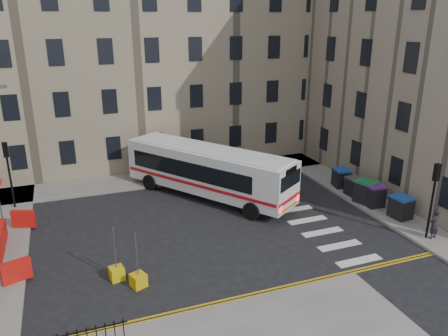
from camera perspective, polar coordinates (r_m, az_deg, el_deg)
ground at (r=25.27m, az=1.55°, el=-7.10°), size 120.00×120.00×0.00m
pavement_north at (r=31.69m, az=-14.57°, el=-2.03°), size 36.00×3.20×0.15m
pavement_east at (r=32.51m, az=13.69°, el=-1.42°), size 2.40×26.00×0.15m
terrace_north at (r=36.62m, az=-18.61°, el=14.13°), size 38.30×10.80×17.20m
corner_east at (r=37.96m, az=27.06°, el=14.75°), size 17.80×24.30×19.20m
traffic_light_east at (r=24.59m, az=25.73°, el=-2.57°), size 0.28×0.22×4.10m
traffic_light_nw at (r=28.90m, az=-26.38°, el=0.38°), size 0.28×0.22×4.10m
roadworks_barriers at (r=24.12m, az=-26.35°, el=-8.86°), size 1.66×6.26×1.00m
bus at (r=28.14m, az=-2.13°, el=-0.23°), size 8.84×11.25×3.21m
wheelie_bin_a at (r=27.23m, az=22.11°, el=-4.74°), size 1.14×1.27×1.30m
wheelie_bin_b at (r=28.38m, az=18.92°, el=-3.31°), size 1.15×1.31×1.37m
wheelie_bin_c at (r=28.66m, az=18.09°, el=-2.95°), size 1.47×1.57×1.42m
wheelie_bin_d at (r=29.66m, az=16.65°, el=-2.30°), size 0.98×1.12×1.19m
wheelie_bin_e at (r=30.88m, az=15.05°, el=-1.23°), size 1.19×1.31×1.26m
pedestrian at (r=25.38m, az=25.78°, el=-6.58°), size 0.68×0.53×1.65m
bollard_yellow at (r=20.64m, az=-13.81°, el=-13.22°), size 0.69×0.69×0.60m
bollard_chevron at (r=19.97m, az=-11.12°, el=-14.20°), size 0.77×0.77×0.60m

